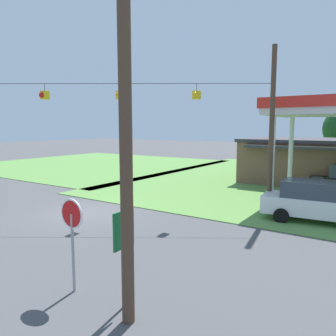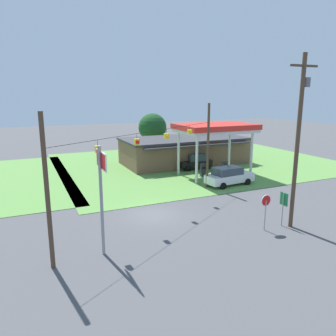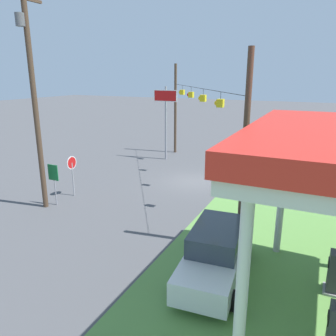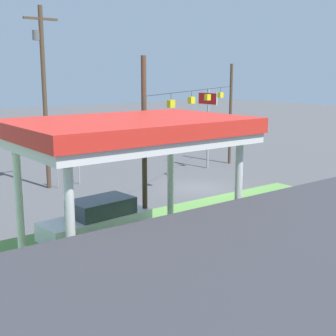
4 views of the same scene
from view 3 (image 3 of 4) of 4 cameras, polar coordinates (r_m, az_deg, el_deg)
The scene contains 9 objects.
ground_plane at distance 23.04m, azimuth 4.66°, elevation -2.37°, with size 160.00×160.00×0.00m, color #4C4C4F.
fuel_pump_near at distance 12.89m, azimuth 26.95°, elevation -16.10°, with size 0.71×0.56×1.52m.
fuel_pump_far at distance 10.48m, azimuth 27.12°, elevation -24.15°, with size 0.71×0.56×1.52m.
car_at_pumps_front at distance 12.46m, azimuth 8.31°, elevation -14.22°, with size 5.23×2.45×1.88m.
stop_sign_roadside at distance 20.63m, azimuth -16.36°, elevation 0.12°, with size 0.80×0.08×2.50m.
stop_sign_overhead at distance 28.34m, azimuth -0.43°, elevation 10.29°, with size 0.22×2.14×6.30m.
route_sign at distance 19.44m, azimuth -19.30°, elevation -1.40°, with size 0.10×0.70×2.40m.
utility_pole_main at distance 18.61m, azimuth -22.47°, elevation 12.31°, with size 2.20×0.44×11.55m.
signal_span_gantry at distance 22.06m, azimuth 4.89°, elevation 8.79°, with size 15.72×10.24×8.21m.
Camera 3 is at (20.49, 7.71, 7.17)m, focal length 35.00 mm.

